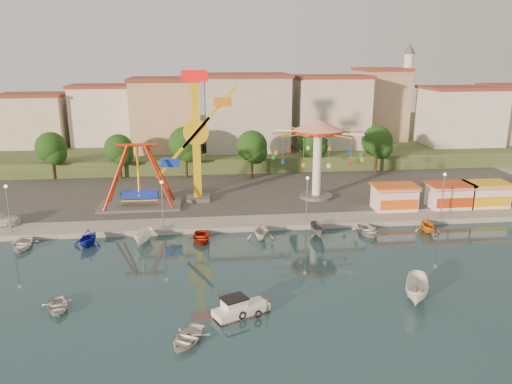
{
  "coord_description": "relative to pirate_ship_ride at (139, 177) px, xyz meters",
  "views": [
    {
      "loc": [
        -3.69,
        -39.71,
        19.02
      ],
      "look_at": [
        2.35,
        14.0,
        4.0
      ],
      "focal_mm": 35.0,
      "sensor_mm": 36.0,
      "label": 1
    }
  ],
  "objects": [
    {
      "name": "building_3",
      "position": [
        16.99,
        27.9,
        3.2
      ],
      "size": [
        12.59,
        10.5,
        9.2
      ],
      "primitive_type": "cube",
      "color": "beige",
      "rests_on": "hill_terrace"
    },
    {
      "name": "kamikaze_tower",
      "position": [
        7.51,
        2.03,
        4.08
      ],
      "size": [
        6.98,
        3.1,
        16.5
      ],
      "color": "#59595E",
      "rests_on": "quay_deck"
    },
    {
      "name": "tree_2",
      "position": [
        5.38,
        14.9,
        1.52
      ],
      "size": [
        5.02,
        5.02,
        7.85
      ],
      "color": "#382314",
      "rests_on": "quay_deck"
    },
    {
      "name": "building_5",
      "position": [
        43.75,
        29.43,
        4.21
      ],
      "size": [
        12.77,
        10.96,
        11.21
      ],
      "primitive_type": "cube",
      "color": "tan",
      "rests_on": "hill_terrace"
    },
    {
      "name": "hill_terrace",
      "position": [
        11.38,
        46.1,
        -2.89
      ],
      "size": [
        200.0,
        60.0,
        3.0
      ],
      "primitive_type": "cube",
      "color": "#384C26",
      "rests_on": "ground"
    },
    {
      "name": "booth_mid",
      "position": [
        38.08,
        -4.42,
        -2.23
      ],
      "size": [
        5.4,
        3.78,
        3.08
      ],
      "color": "white",
      "rests_on": "quay_deck"
    },
    {
      "name": "moored_boat_1",
      "position": [
        -4.09,
        -11.1,
        -3.52
      ],
      "size": [
        3.71,
        4.01,
        1.75
      ],
      "primitive_type": "imported",
      "rotation": [
        0.0,
        0.0,
        -0.29
      ],
      "color": "#11179D",
      "rests_on": "ground"
    },
    {
      "name": "quay_deck",
      "position": [
        11.38,
        41.1,
        -4.09
      ],
      "size": [
        200.0,
        100.0,
        0.6
      ],
      "primitive_type": "cube",
      "color": "#9E998E",
      "rests_on": "ground"
    },
    {
      "name": "tree_5",
      "position": [
        35.38,
        14.63,
        1.31
      ],
      "size": [
        4.83,
        4.83,
        7.54
      ],
      "color": "#382314",
      "rests_on": "quay_deck"
    },
    {
      "name": "lamp_post_0",
      "position": [
        -12.62,
        -7.9,
        -1.29
      ],
      "size": [
        0.14,
        0.14,
        5.0
      ],
      "primitive_type": "cylinder",
      "color": "#59595E",
      "rests_on": "quay_deck"
    },
    {
      "name": "booth_right",
      "position": [
        42.89,
        -4.42,
        -2.23
      ],
      "size": [
        5.4,
        3.78,
        3.08
      ],
      "color": "white",
      "rests_on": "quay_deck"
    },
    {
      "name": "moored_boat_4",
      "position": [
        13.73,
        -11.1,
        -3.53
      ],
      "size": [
        3.02,
        3.44,
        1.73
      ],
      "primitive_type": "imported",
      "rotation": [
        0.0,
        0.0,
        -0.06
      ],
      "color": "silver",
      "rests_on": "ground"
    },
    {
      "name": "wave_swinger",
      "position": [
        22.7,
        1.64,
        3.8
      ],
      "size": [
        11.6,
        11.6,
        10.4
      ],
      "color": "#59595E",
      "rests_on": "quay_deck"
    },
    {
      "name": "building_1",
      "position": [
        -9.95,
        30.48,
        2.92
      ],
      "size": [
        12.33,
        9.01,
        8.63
      ],
      "primitive_type": "cube",
      "color": "silver",
      "rests_on": "hill_terrace"
    },
    {
      "name": "building_7",
      "position": [
        67.41,
        32.8,
        2.99
      ],
      "size": [
        11.59,
        10.93,
        8.76
      ],
      "primitive_type": "cube",
      "color": "beige",
      "rests_on": "hill_terrace"
    },
    {
      "name": "rowboat_a",
      "position": [
        -3.63,
        -24.65,
        -4.07
      ],
      "size": [
        3.04,
        3.65,
        0.65
      ],
      "primitive_type": "imported",
      "rotation": [
        0.0,
        0.0,
        0.29
      ],
      "color": "silver",
      "rests_on": "ground"
    },
    {
      "name": "tree_4",
      "position": [
        25.38,
        16.45,
        1.35
      ],
      "size": [
        4.86,
        4.86,
        7.6
      ],
      "color": "#382314",
      "rests_on": "quay_deck"
    },
    {
      "name": "moored_boat_6",
      "position": [
        25.58,
        -11.1,
        -3.98
      ],
      "size": [
        2.9,
        4.02,
        0.82
      ],
      "primitive_type": "imported",
      "rotation": [
        0.0,
        0.0,
        0.02
      ],
      "color": "silver",
      "rests_on": "ground"
    },
    {
      "name": "moored_boat_2",
      "position": [
        1.52,
        -11.1,
        -3.71
      ],
      "size": [
        2.32,
        3.77,
        1.37
      ],
      "primitive_type": "imported",
      "rotation": [
        0.0,
        0.0,
        -0.3
      ],
      "color": "white",
      "rests_on": "ground"
    },
    {
      "name": "ground",
      "position": [
        11.38,
        -20.9,
        -4.39
      ],
      "size": [
        200.0,
        200.0,
        0.0
      ],
      "primitive_type": "plane",
      "color": "#132E36",
      "rests_on": "ground"
    },
    {
      "name": "rowboat_b",
      "position": [
        6.36,
        -30.25,
        -4.03
      ],
      "size": [
        3.8,
        4.27,
        0.73
      ],
      "primitive_type": "imported",
      "rotation": [
        0.0,
        0.0,
        -0.45
      ],
      "color": "white",
      "rests_on": "ground"
    },
    {
      "name": "pirate_ship_ride",
      "position": [
        0.0,
        0.0,
        0.0
      ],
      "size": [
        10.0,
        5.0,
        8.0
      ],
      "color": "#59595E",
      "rests_on": "quay_deck"
    },
    {
      "name": "building_2",
      "position": [
        3.2,
        31.06,
        4.22
      ],
      "size": [
        11.95,
        9.28,
        11.23
      ],
      "primitive_type": "cube",
      "color": "tan",
      "rests_on": "hill_terrace"
    },
    {
      "name": "moored_boat_3",
      "position": [
        7.43,
        -11.1,
        -3.99
      ],
      "size": [
        2.86,
        3.94,
        0.8
      ],
      "primitive_type": "imported",
      "rotation": [
        0.0,
        0.0,
        0.02
      ],
      "color": "#B2240E",
      "rests_on": "ground"
    },
    {
      "name": "tree_1",
      "position": [
        -4.62,
        15.34,
        0.81
      ],
      "size": [
        4.35,
        4.35,
        6.8
      ],
      "color": "#382314",
      "rests_on": "quay_deck"
    },
    {
      "name": "building_0",
      "position": [
        -21.99,
        25.16,
        4.54
      ],
      "size": [
        9.26,
        9.53,
        11.87
      ],
      "primitive_type": "cube",
      "color": "beige",
      "rests_on": "hill_terrace"
    },
    {
      "name": "asphalt_pad",
      "position": [
        11.38,
        9.1,
        -3.79
      ],
      "size": [
        90.0,
        28.0,
        0.01
      ],
      "primitive_type": "cube",
      "color": "#4C4944",
      "rests_on": "quay_deck"
    },
    {
      "name": "moored_boat_7",
      "position": [
        32.29,
        -11.1,
        -3.55
      ],
      "size": [
        3.12,
        3.5,
        1.69
      ],
      "primitive_type": "imported",
      "rotation": [
        0.0,
        0.0,
        -0.12
      ],
      "color": "orange",
      "rests_on": "ground"
    },
    {
      "name": "building_4",
      "position": [
        30.45,
        31.3,
        3.22
      ],
      "size": [
        10.75,
        9.23,
        9.24
      ],
      "primitive_type": "cube",
      "color": "beige",
      "rests_on": "hill_terrace"
    },
    {
      "name": "lamp_post_1",
      "position": [
        3.38,
        -7.9,
        -1.29
      ],
      "size": [
        0.14,
        0.14,
        5.0
      ],
      "primitive_type": "cylinder",
      "color": "#59595E",
      "rests_on": "quay_deck"
    },
    {
      "name": "tree_0",
      "position": [
        -14.62,
        16.07,
        1.08
      ],
      "size": [
        4.6,
        4.6,
        7.19
      ],
      "color": "#382314",
      "rests_on": "quay_deck"
    },
    {
      "name": "booth_left",
      "position": [
        31.02,
        -4.42,
        -2.23
      ],
      "size": [
        5.4,
        3.78,
        3.08
      ],
      "color": "white",
      "rests_on": "quay_deck"
    },
    {
      "name": "moored_boat_5",
      "position": [
        19.97,
        -11.1,
        -3.71
      ],
      "size": [
        1.34,
        3.54,
        1.37
      ],
      "primitive_type": "imported",
      "rotation": [
        0.0,
        0.0,
        0.0
      ],
      "color": "#5E5E63",
      "rests_on": "ground"
    },
    {
      "name": "cabin_motorboat",
      "position": [
        10.25,
        -26.86,
        -3.99
      ],
      "size": [
        4.55,
        3.28,
        1.5
      ],
      "rotation": [
        0.0,
        0.0,
        0.44
      ],
      "color": "white",
      "rests_on": "ground"
    },
    {
      "name": "lamp_post_3",
      "position": [
        35.38,
        -7.9,
        -1.29
      ],
      "size": [
        0.14,
        0.14,
        5.0
      ],
      "primitive_type": "cylinder",
      "color": "#59595E",
      "rests_on": "quay_deck"
    },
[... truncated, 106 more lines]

